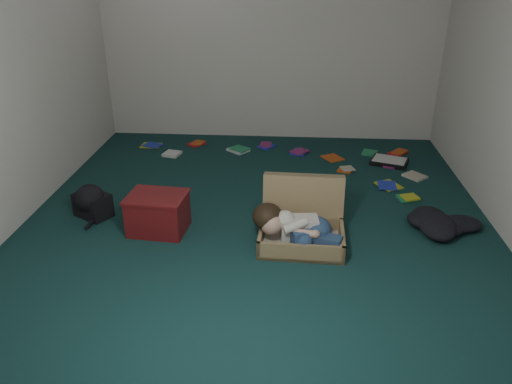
# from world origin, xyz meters

# --- Properties ---
(floor) EXTENTS (4.50, 4.50, 0.00)m
(floor) POSITION_xyz_m (0.00, 0.00, 0.00)
(floor) COLOR #123534
(floor) RESTS_ON ground
(wall_back) EXTENTS (4.50, 0.00, 4.50)m
(wall_back) POSITION_xyz_m (0.00, 2.25, 1.30)
(wall_back) COLOR silver
(wall_back) RESTS_ON ground
(wall_front) EXTENTS (4.50, 0.00, 4.50)m
(wall_front) POSITION_xyz_m (0.00, -2.25, 1.30)
(wall_front) COLOR silver
(wall_front) RESTS_ON ground
(wall_left) EXTENTS (0.00, 4.50, 4.50)m
(wall_left) POSITION_xyz_m (-2.00, 0.00, 1.30)
(wall_left) COLOR silver
(wall_left) RESTS_ON ground
(suitcase) EXTENTS (0.68, 0.67, 0.48)m
(suitcase) POSITION_xyz_m (0.38, -0.26, 0.14)
(suitcase) COLOR olive
(suitcase) RESTS_ON floor
(person) EXTENTS (0.71, 0.36, 0.30)m
(person) POSITION_xyz_m (0.33, -0.42, 0.19)
(person) COLOR beige
(person) RESTS_ON suitcase
(maroon_bin) EXTENTS (0.50, 0.41, 0.32)m
(maroon_bin) POSITION_xyz_m (-0.80, -0.22, 0.16)
(maroon_bin) COLOR maroon
(maroon_bin) RESTS_ON floor
(backpack) EXTENTS (0.48, 0.45, 0.23)m
(backpack) POSITION_xyz_m (-1.44, 0.00, 0.11)
(backpack) COLOR black
(backpack) RESTS_ON floor
(clothing_pile) EXTENTS (0.53, 0.46, 0.15)m
(clothing_pile) POSITION_xyz_m (1.55, -0.02, 0.07)
(clothing_pile) COLOR black
(clothing_pile) RESTS_ON floor
(paper_tray) EXTENTS (0.46, 0.40, 0.05)m
(paper_tray) POSITION_xyz_m (1.36, 1.42, 0.03)
(paper_tray) COLOR black
(paper_tray) RESTS_ON floor
(book_scatter) EXTENTS (3.16, 1.58, 0.02)m
(book_scatter) POSITION_xyz_m (0.46, 1.45, 0.01)
(book_scatter) COLOR gold
(book_scatter) RESTS_ON floor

